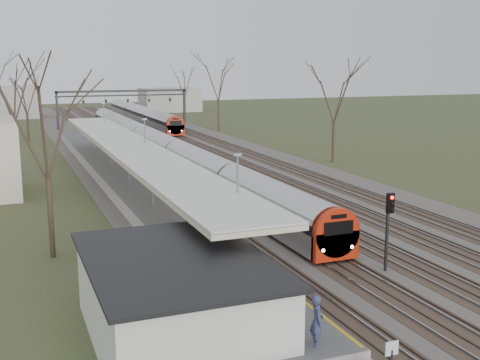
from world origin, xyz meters
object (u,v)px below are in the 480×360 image
object	(u,v)px
train_far	(141,115)
passenger	(317,321)
train_near	(159,146)
signal_post	(388,220)

from	to	relation	value
train_far	passenger	bearing A→B (deg)	-98.65
train_near	train_far	distance (m)	41.34
train_near	passenger	xyz separation A→B (m)	(-6.28, -46.60, 0.42)
passenger	signal_post	world-z (taller)	signal_post
train_far	passenger	xyz separation A→B (m)	(-13.28, -87.35, 0.42)
signal_post	train_near	bearing A→B (deg)	92.56
passenger	signal_post	xyz separation A→B (m)	(8.03, 7.44, 0.83)
train_far	passenger	distance (m)	88.35
train_near	train_far	world-z (taller)	same
train_near	signal_post	bearing A→B (deg)	-87.44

